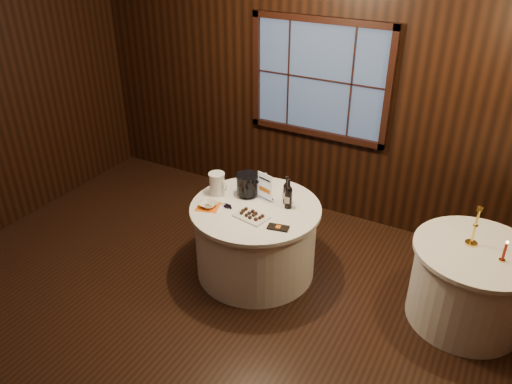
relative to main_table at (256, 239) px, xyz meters
The scene contains 16 objects.
ground 1.07m from the main_table, 90.00° to the right, with size 6.00×6.00×0.00m, color black.
back_wall 1.88m from the main_table, 90.00° to the left, with size 6.00×0.10×3.00m.
main_table is the anchor object (origin of this frame).
side_table 2.02m from the main_table, ahead, with size 1.08×1.08×0.77m.
sign_stand 0.51m from the main_table, 83.48° to the left, with size 0.18×0.13×0.30m.
port_bottle_left 0.60m from the main_table, 42.51° to the left, with size 0.07×0.07×0.29m.
port_bottle_right 0.60m from the main_table, 26.31° to the left, with size 0.07×0.08×0.31m.
ice_bucket 0.56m from the main_table, 139.53° to the left, with size 0.23×0.23×0.23m.
chocolate_plate 0.45m from the main_table, 72.99° to the right, with size 0.34×0.26×0.04m.
chocolate_box 0.58m from the main_table, 32.71° to the right, with size 0.19×0.10×0.02m, color black.
grape_bunch 0.48m from the main_table, 148.61° to the right, with size 0.15×0.08×0.03m.
glass_pitcher 0.68m from the main_table, behind, with size 0.22×0.16×0.23m.
orange_napkin 0.60m from the main_table, 150.88° to the right, with size 0.21×0.21×0.00m, color orange.
cracker_bowl 0.61m from the main_table, 150.88° to the right, with size 0.16×0.16×0.04m, color white.
brass_candlestick 2.03m from the main_table, 10.29° to the left, with size 0.10×0.10×0.37m.
red_candle 2.25m from the main_table, ahead, with size 0.05×0.05×0.20m.
Camera 1 is at (2.01, -2.63, 3.27)m, focal length 35.00 mm.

